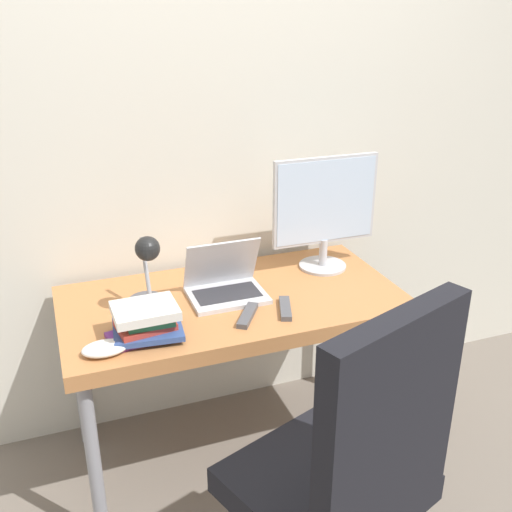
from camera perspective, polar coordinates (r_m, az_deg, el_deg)
ground_plane at (r=2.59m, az=0.66°, el=-22.64°), size 12.00×12.00×0.00m
wall_back at (r=2.60m, az=-5.35°, el=10.67°), size 8.00×0.05×2.60m
desk at (r=2.43m, az=-2.23°, el=-5.44°), size 1.35×0.70×0.76m
laptop at (r=2.40m, az=-2.95°, el=-2.73°), size 0.30×0.24×0.23m
monitor at (r=2.59m, az=6.58°, el=4.54°), size 0.47×0.21×0.50m
desk_lamp at (r=2.24m, az=-10.33°, el=-0.83°), size 0.14×0.23×0.32m
office_chair at (r=1.82m, az=9.05°, el=-18.98°), size 0.66×0.64×1.17m
book_stack at (r=2.13m, az=-10.42°, el=-6.17°), size 0.28×0.22×0.12m
tv_remote at (r=2.25m, az=-0.70°, el=-5.65°), size 0.13×0.17×0.02m
media_remote at (r=2.30m, az=2.81°, el=-5.00°), size 0.10×0.18×0.02m
game_controller at (r=2.09m, az=-14.20°, el=-8.52°), size 0.15×0.10×0.04m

